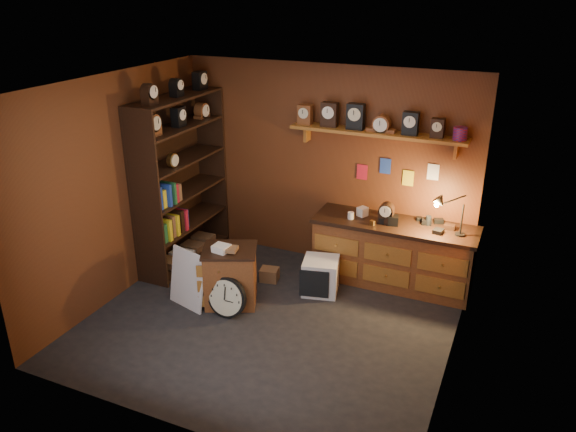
{
  "coord_description": "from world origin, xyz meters",
  "views": [
    {
      "loc": [
        2.42,
        -4.94,
        3.63
      ],
      "look_at": [
        0.08,
        0.35,
        1.21
      ],
      "focal_mm": 35.0,
      "sensor_mm": 36.0,
      "label": 1
    }
  ],
  "objects_px": {
    "low_cabinet": "(230,274)",
    "big_round_clock": "(227,297)",
    "shelving_unit": "(179,175)",
    "workbench": "(393,250)"
  },
  "relations": [
    {
      "from": "big_round_clock",
      "to": "low_cabinet",
      "type": "bearing_deg",
      "value": 109.77
    },
    {
      "from": "shelving_unit",
      "to": "workbench",
      "type": "xyz_separation_m",
      "value": [
        2.84,
        0.49,
        -0.78
      ]
    },
    {
      "from": "big_round_clock",
      "to": "workbench",
      "type": "bearing_deg",
      "value": 44.35
    },
    {
      "from": "low_cabinet",
      "to": "workbench",
      "type": "bearing_deg",
      "value": 13.48
    },
    {
      "from": "low_cabinet",
      "to": "shelving_unit",
      "type": "bearing_deg",
      "value": 123.37
    },
    {
      "from": "low_cabinet",
      "to": "big_round_clock",
      "type": "height_order",
      "value": "low_cabinet"
    },
    {
      "from": "workbench",
      "to": "big_round_clock",
      "type": "bearing_deg",
      "value": -135.65
    },
    {
      "from": "shelving_unit",
      "to": "low_cabinet",
      "type": "relative_size",
      "value": 3.18
    },
    {
      "from": "shelving_unit",
      "to": "workbench",
      "type": "bearing_deg",
      "value": 9.87
    },
    {
      "from": "shelving_unit",
      "to": "big_round_clock",
      "type": "height_order",
      "value": "shelving_unit"
    }
  ]
}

